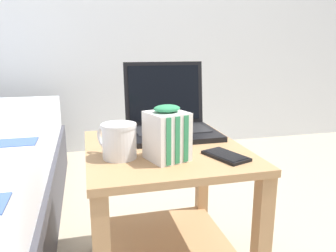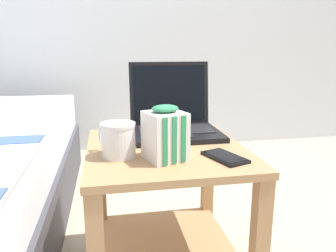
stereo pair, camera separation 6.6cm
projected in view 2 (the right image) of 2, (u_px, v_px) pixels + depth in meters
name	position (u px, v px, depth m)	size (l,w,h in m)	color
bedside_table	(166.00, 198.00, 1.10)	(0.50, 0.54, 0.50)	tan
laptop	(174.00, 119.00, 1.22)	(0.31, 0.28, 0.26)	black
mug_front_left	(118.00, 138.00, 0.96)	(0.11, 0.13, 0.10)	white
snack_bag	(165.00, 134.00, 0.93)	(0.13, 0.13, 0.16)	white
cell_phone	(225.00, 157.00, 0.95)	(0.12, 0.15, 0.01)	black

